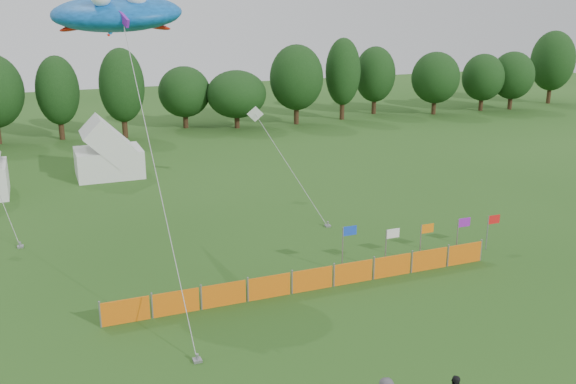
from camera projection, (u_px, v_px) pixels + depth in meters
name	position (u px, v px, depth m)	size (l,w,h in m)	color
treeline	(149.00, 89.00, 59.77)	(104.57, 8.78, 8.36)	#382314
tent_right	(108.00, 154.00, 45.79)	(4.65, 3.72, 3.29)	silver
barrier_fence	(312.00, 280.00, 27.91)	(17.90, 0.06, 1.00)	orange
flag_row	(422.00, 235.00, 30.80)	(8.73, 0.59, 2.18)	gray
stingray_kite	(116.00, 14.00, 29.35)	(7.58, 19.40, 12.70)	blue
small_kite_white	(276.00, 147.00, 39.79)	(1.94, 8.89, 5.62)	white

